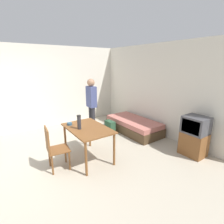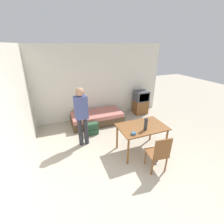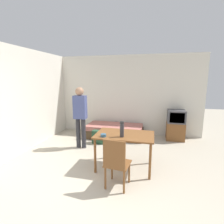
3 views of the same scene
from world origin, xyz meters
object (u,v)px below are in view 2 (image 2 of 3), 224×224
object	(u,v)px
tv	(141,102)
daybed	(97,118)
thermos_flask	(146,124)
dining_table	(142,129)
backpack	(93,129)
mate_bowl	(134,133)
person_standing	(82,113)
wooden_chair	(159,153)

from	to	relation	value
tv	daybed	bearing A→B (deg)	-174.86
tv	thermos_flask	size ratio (longest dim) A/B	3.09
dining_table	backpack	distance (m)	1.69
tv	thermos_flask	xyz separation A→B (m)	(-1.30, -2.31, 0.44)
daybed	mate_bowl	distance (m)	2.31
person_standing	backpack	xyz separation A→B (m)	(0.37, 0.43, -0.80)
tv	thermos_flask	distance (m)	2.69
dining_table	mate_bowl	xyz separation A→B (m)	(-0.39, -0.26, 0.12)
wooden_chair	person_standing	distance (m)	2.16
tv	backpack	xyz separation A→B (m)	(-2.27, -0.86, -0.29)
thermos_flask	mate_bowl	bearing A→B (deg)	-168.13
dining_table	thermos_flask	bearing A→B (deg)	-98.34
wooden_chair	tv	bearing A→B (deg)	65.96
tv	thermos_flask	world-z (taller)	thermos_flask
tv	mate_bowl	world-z (taller)	tv
person_standing	mate_bowl	distance (m)	1.49
wooden_chair	thermos_flask	world-z (taller)	thermos_flask
tv	dining_table	world-z (taller)	tv
person_standing	mate_bowl	world-z (taller)	person_standing
daybed	thermos_flask	size ratio (longest dim) A/B	5.95
daybed	tv	world-z (taller)	tv
dining_table	backpack	xyz separation A→B (m)	(-1.00, 1.28, -0.48)
tv	person_standing	distance (m)	2.98
backpack	person_standing	bearing A→B (deg)	-130.87
dining_table	person_standing	distance (m)	1.64
daybed	dining_table	world-z (taller)	dining_table
tv	wooden_chair	world-z (taller)	tv
person_standing	thermos_flask	size ratio (longest dim) A/B	5.45
wooden_chair	person_standing	world-z (taller)	person_standing
daybed	thermos_flask	xyz separation A→B (m)	(0.63, -2.14, 0.73)
tv	person_standing	bearing A→B (deg)	-154.13
daybed	mate_bowl	xyz separation A→B (m)	(0.26, -2.22, 0.59)
wooden_chair	dining_table	bearing A→B (deg)	88.51
backpack	dining_table	bearing A→B (deg)	-51.94
person_standing	tv	bearing A→B (deg)	25.87
person_standing	backpack	size ratio (longest dim) A/B	4.31
tv	dining_table	distance (m)	2.49
thermos_flask	backpack	xyz separation A→B (m)	(-0.97, 1.46, -0.74)
wooden_chair	thermos_flask	size ratio (longest dim) A/B	2.99
daybed	tv	distance (m)	1.96
daybed	wooden_chair	bearing A→B (deg)	-76.93
daybed	tv	bearing A→B (deg)	5.14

